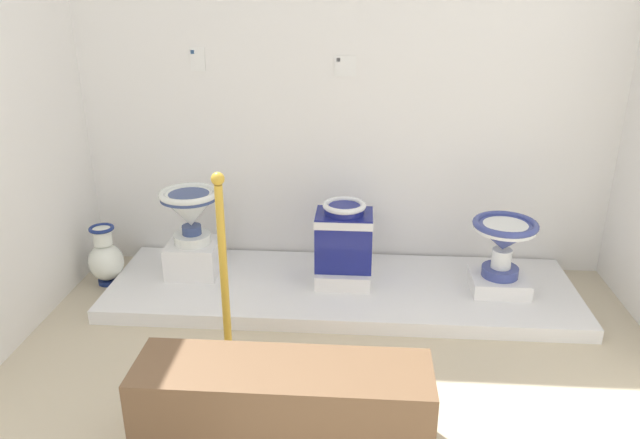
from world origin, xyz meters
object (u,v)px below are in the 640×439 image
plinth_block_squat_floral (499,283)px  stanchion_post_near_left (226,310)px  antique_toilet_central_ornate (344,234)px  info_placard_first (197,59)px  antique_toilet_squat_floral (504,237)px  plinth_block_leftmost (194,258)px  plinth_block_central_ornate (343,272)px  museum_bench (283,407)px  info_placard_second (345,66)px  antique_toilet_leftmost (190,209)px  decorative_vase_companion (106,259)px

plinth_block_squat_floral → stanchion_post_near_left: stanchion_post_near_left is taller
antique_toilet_central_ornate → info_placard_first: size_ratio=2.88×
antique_toilet_squat_floral → info_placard_first: bearing=165.9°
antique_toilet_squat_floral → stanchion_post_near_left: bearing=-151.7°
plinth_block_leftmost → plinth_block_central_ornate: plinth_block_leftmost is taller
museum_bench → plinth_block_squat_floral: bearing=49.0°
info_placard_first → museum_bench: size_ratio=0.12×
plinth_block_leftmost → info_placard_second: 1.58m
plinth_block_squat_floral → info_placard_first: info_placard_first is taller
plinth_block_leftmost → antique_toilet_squat_floral: bearing=-2.9°
antique_toilet_central_ornate → plinth_block_leftmost: bearing=178.6°
antique_toilet_central_ornate → antique_toilet_squat_floral: (0.97, -0.08, 0.04)m
plinth_block_central_ornate → info_placard_first: (-0.97, 0.41, 1.28)m
antique_toilet_leftmost → museum_bench: size_ratio=0.30×
antique_toilet_leftmost → antique_toilet_squat_floral: 1.95m
plinth_block_leftmost → info_placard_first: size_ratio=2.19×
plinth_block_central_ornate → plinth_block_squat_floral: plinth_block_squat_floral is taller
museum_bench → antique_toilet_central_ornate: bearing=81.8°
antique_toilet_squat_floral → info_placard_second: info_placard_second is taller
plinth_block_squat_floral → museum_bench: museum_bench is taller
antique_toilet_central_ornate → stanchion_post_near_left: bearing=-121.8°
antique_toilet_central_ornate → decorative_vase_companion: 1.58m
antique_toilet_central_ornate → antique_toilet_squat_floral: 0.97m
info_placard_first → stanchion_post_near_left: bearing=-72.6°
plinth_block_central_ornate → info_placard_first: info_placard_first is taller
plinth_block_central_ornate → antique_toilet_leftmost: bearing=178.6°
plinth_block_leftmost → plinth_block_central_ornate: size_ratio=0.85×
plinth_block_central_ornate → info_placard_second: (-0.02, 0.41, 1.25)m
plinth_block_leftmost → info_placard_second: bearing=22.0°
info_placard_first → plinth_block_squat_floral: bearing=-14.1°
antique_toilet_squat_floral → info_placard_first: (-1.94, 0.49, 0.98)m
plinth_block_leftmost → antique_toilet_central_ornate: bearing=-1.4°
info_placard_second → stanchion_post_near_left: (-0.54, -1.31, -1.03)m
info_placard_first → museum_bench: bearing=-67.4°
info_placard_second → decorative_vase_companion: bearing=-165.1°
plinth_block_leftmost → stanchion_post_near_left: size_ratio=0.31×
decorative_vase_companion → museum_bench: 1.97m
decorative_vase_companion → info_placard_first: bearing=34.4°
plinth_block_squat_floral → decorative_vase_companion: decorative_vase_companion is taller
plinth_block_squat_floral → stanchion_post_near_left: (-1.53, -0.82, 0.21)m
info_placard_first → decorative_vase_companion: (-0.60, -0.41, -1.24)m
plinth_block_leftmost → antique_toilet_leftmost: size_ratio=0.86×
antique_toilet_central_ornate → plinth_block_squat_floral: (0.97, -0.08, -0.27)m
info_placard_second → museum_bench: info_placard_second is taller
antique_toilet_leftmost → stanchion_post_near_left: 1.03m
plinth_block_central_ornate → decorative_vase_companion: size_ratio=0.94×
antique_toilet_leftmost → plinth_block_central_ornate: (0.98, -0.02, -0.40)m
plinth_block_central_ornate → antique_toilet_central_ornate: bearing=-90.0°
antique_toilet_leftmost → museum_bench: bearing=-61.8°
antique_toilet_leftmost → decorative_vase_companion: antique_toilet_leftmost is taller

